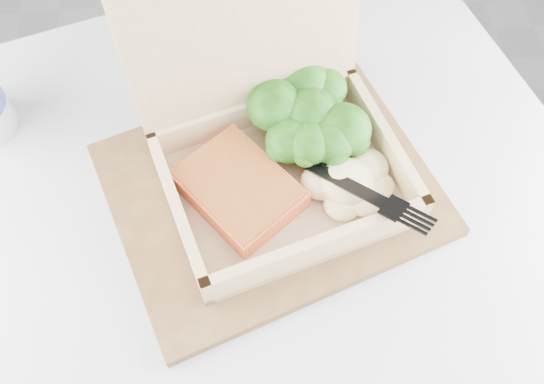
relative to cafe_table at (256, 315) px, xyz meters
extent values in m
plane|color=gray|center=(0.54, 0.25, -0.53)|extent=(4.00, 4.00, 0.00)
cylinder|color=black|center=(0.00, 0.00, -0.19)|extent=(0.07, 0.07, 0.68)
cube|color=#B4B6BF|center=(0.00, 0.00, 0.17)|extent=(0.91, 0.91, 0.03)
cube|color=brown|center=(0.03, 0.07, 0.19)|extent=(0.38, 0.34, 0.01)
cube|color=tan|center=(0.04, 0.06, 0.20)|extent=(0.27, 0.23, 0.01)
cube|color=tan|center=(-0.07, 0.04, 0.22)|extent=(0.06, 0.17, 0.05)
cube|color=tan|center=(0.15, 0.09, 0.22)|extent=(0.06, 0.17, 0.05)
cube|color=tan|center=(0.06, -0.02, 0.22)|extent=(0.22, 0.07, 0.05)
cube|color=tan|center=(0.02, 0.14, 0.22)|extent=(0.22, 0.07, 0.05)
cube|color=tan|center=(0.01, 0.16, 0.32)|extent=(0.23, 0.09, 0.18)
cube|color=orange|center=(-0.01, 0.06, 0.22)|extent=(0.14, 0.14, 0.02)
ellipsoid|color=beige|center=(0.10, 0.05, 0.22)|extent=(0.09, 0.08, 0.03)
cube|color=black|center=(0.04, 0.10, 0.23)|extent=(0.09, 0.09, 0.03)
cube|color=black|center=(0.10, 0.03, 0.23)|extent=(0.05, 0.05, 0.01)
cube|color=white|center=(-0.01, 0.24, 0.18)|extent=(0.12, 0.16, 0.00)
camera|label=1|loc=(-0.01, -0.24, 0.73)|focal=40.00mm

